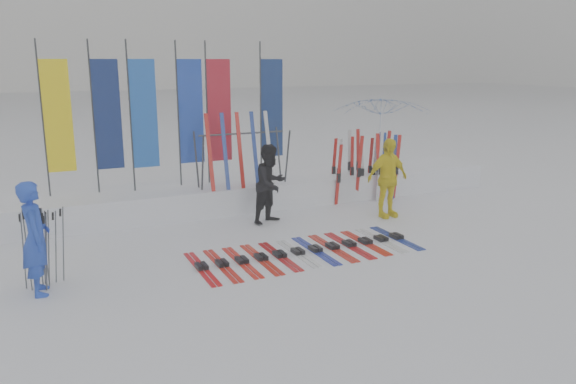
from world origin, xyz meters
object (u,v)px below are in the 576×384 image
person_blue (35,238)px  ski_row (306,251)px  person_yellow (387,178)px  ski_rack (242,151)px  tent_canopy (381,138)px  person_black (271,184)px

person_blue → ski_row: person_blue is taller
person_yellow → ski_rack: ski_rack is taller
person_yellow → tent_canopy: tent_canopy is taller
person_black → person_yellow: person_yellow is taller
person_blue → ski_rack: 5.42m
person_blue → person_black: 5.00m
person_blue → person_yellow: 7.19m
tent_canopy → person_black: bearing=-150.3°
person_black → ski_rack: ski_rack is taller
person_yellow → ski_rack: 3.28m
person_yellow → person_black: bearing=161.8°
tent_canopy → person_yellow: bearing=-122.0°
person_blue → ski_rack: (4.38, 3.15, 0.53)m
person_blue → person_yellow: size_ratio=0.98×
person_blue → person_yellow: person_yellow is taller
person_black → person_yellow: bearing=-39.8°
person_yellow → ski_row: 3.13m
ski_row → ski_rack: bearing=90.0°
person_blue → ski_rack: size_ratio=0.83×
person_black → person_blue: bearing=179.1°
ski_row → ski_rack: 3.47m
person_black → ski_row: 2.22m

